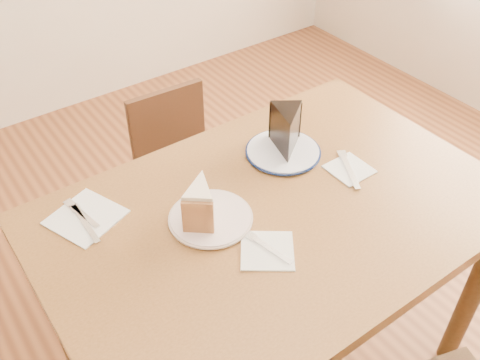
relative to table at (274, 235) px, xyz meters
name	(u,v)px	position (x,y,z in m)	size (l,w,h in m)	color
table	(274,235)	(0.00, 0.00, 0.00)	(1.20, 0.80, 0.75)	#523116
chair_far	(185,176)	(0.08, 0.63, -0.25)	(0.37, 0.37, 0.72)	black
plate_cream	(211,218)	(-0.16, 0.06, 0.10)	(0.20, 0.20, 0.01)	silver
plate_navy	(283,152)	(0.16, 0.17, 0.10)	(0.21, 0.21, 0.01)	white
carrot_cake	(201,202)	(-0.18, 0.08, 0.16)	(0.07, 0.10, 0.09)	#F1E1C7
chocolate_cake	(287,133)	(0.17, 0.17, 0.17)	(0.09, 0.13, 0.12)	black
napkin_cream	(267,251)	(-0.11, -0.10, 0.10)	(0.13, 0.13, 0.00)	white
napkin_navy	(349,169)	(0.27, 0.00, 0.10)	(0.11, 0.11, 0.00)	white
napkin_spare	(86,217)	(-0.41, 0.26, 0.10)	(0.16, 0.16, 0.00)	white
fork_cream	(269,248)	(-0.10, -0.10, 0.10)	(0.01, 0.14, 0.00)	white
knife_navy	(349,170)	(0.26, 0.00, 0.10)	(0.02, 0.17, 0.00)	silver
fork_spare	(82,214)	(-0.42, 0.27, 0.10)	(0.01, 0.14, 0.00)	silver
knife_spare	(85,223)	(-0.43, 0.23, 0.10)	(0.01, 0.16, 0.00)	silver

